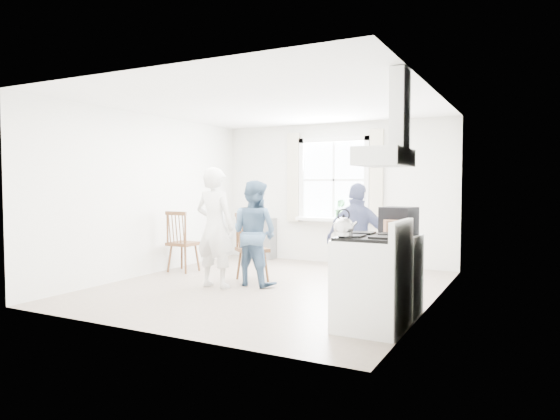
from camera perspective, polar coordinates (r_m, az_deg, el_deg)
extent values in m
cube|color=gray|center=(7.24, -1.10, -8.84)|extent=(4.62, 5.12, 0.02)
cube|color=silver|center=(9.38, 6.26, 1.91)|extent=(4.62, 0.04, 2.64)
cube|color=silver|center=(5.02, -14.96, 0.90)|extent=(4.62, 0.04, 2.64)
cube|color=silver|center=(8.41, -14.83, 1.71)|extent=(0.04, 5.12, 2.64)
cube|color=silver|center=(6.33, 17.26, 1.28)|extent=(0.04, 5.12, 2.64)
cube|color=white|center=(7.18, -1.12, 12.09)|extent=(4.62, 5.12, 0.02)
cube|color=white|center=(9.35, 6.19, 3.44)|extent=(1.20, 0.02, 1.40)
cube|color=white|center=(9.36, 6.15, 8.01)|extent=(1.38, 0.09, 0.09)
cube|color=white|center=(9.34, 6.10, -1.13)|extent=(1.38, 0.09, 0.09)
cube|color=white|center=(9.57, 2.52, 3.44)|extent=(0.09, 0.09, 1.58)
cube|color=white|center=(9.11, 9.92, 3.42)|extent=(0.09, 0.09, 1.58)
cube|color=white|center=(9.27, 5.93, -1.07)|extent=(1.38, 0.24, 0.06)
cube|color=beige|center=(9.64, 1.54, 3.74)|extent=(0.24, 0.05, 1.70)
cube|color=beige|center=(9.04, 10.95, 3.73)|extent=(0.24, 0.05, 1.70)
cube|color=white|center=(5.07, 11.84, 5.93)|extent=(0.45, 0.76, 0.18)
cube|color=white|center=(5.08, 13.56, 11.23)|extent=(0.14, 0.30, 0.76)
cube|color=slate|center=(9.86, -1.79, -3.26)|extent=(0.40, 0.30, 0.80)
cube|color=white|center=(5.20, 10.45, -8.32)|extent=(0.65, 0.76, 0.92)
cube|color=black|center=(5.13, 10.50, -3.10)|extent=(0.61, 0.72, 0.03)
cube|color=white|center=(5.04, 13.72, -2.27)|extent=(0.06, 0.76, 0.20)
cylinder|color=silver|center=(5.27, 6.87, -5.49)|extent=(0.02, 0.61, 0.02)
sphere|color=silver|center=(4.93, 7.27, -1.97)|extent=(0.20, 0.20, 0.20)
cylinder|color=silver|center=(4.94, 7.27, -2.66)|extent=(0.18, 0.18, 0.04)
torus|color=black|center=(4.92, 7.28, -0.57)|extent=(0.12, 0.07, 0.13)
cube|color=white|center=(5.84, 13.18, -7.19)|extent=(0.50, 0.55, 0.90)
cube|color=black|center=(5.78, 13.41, -1.96)|extent=(0.41, 0.38, 0.17)
cube|color=black|center=(5.77, 13.42, -0.40)|extent=(0.41, 0.38, 0.15)
cube|color=#99694A|center=(5.58, 13.32, -2.06)|extent=(0.34, 0.30, 0.18)
cube|color=#4C2E18|center=(8.56, -10.98, -3.80)|extent=(0.45, 0.42, 0.05)
cube|color=#4C2E18|center=(8.39, -11.81, -2.02)|extent=(0.42, 0.07, 0.56)
cylinder|color=#4C2E18|center=(8.59, -10.96, -5.43)|extent=(0.04, 0.04, 0.45)
cube|color=#4C2E18|center=(7.62, -3.18, -4.55)|extent=(0.61, 0.61, 0.05)
cube|color=#4C2E18|center=(7.52, -4.55, -2.47)|extent=(0.36, 0.32, 0.57)
cylinder|color=#4C2E18|center=(7.65, -3.17, -6.39)|extent=(0.04, 0.04, 0.45)
imported|color=white|center=(7.15, -7.44, -2.00)|extent=(0.64, 0.64, 1.71)
imported|color=#486687|center=(7.26, -2.96, -2.64)|extent=(0.84, 0.84, 1.52)
imported|color=navy|center=(6.50, 8.90, -3.49)|extent=(0.90, 0.90, 1.49)
imported|color=#2E6937|center=(9.18, 6.85, 0.15)|extent=(0.22, 0.22, 0.35)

